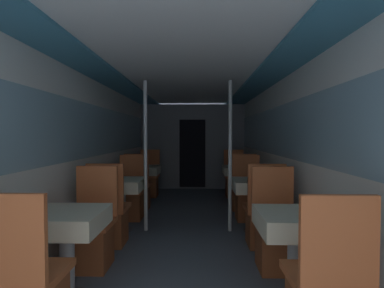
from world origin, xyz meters
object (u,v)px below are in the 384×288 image
chair_left_near_1 (110,220)px  chair_right_far_2 (234,182)px  dining_table_left_2 (144,172)px  dining_table_left_1 (121,188)px  chair_right_near_2 (242,193)px  dining_table_right_0 (295,228)px  dining_table_right_2 (238,173)px  chair_left_far_1 (131,200)px  chair_left_near_2 (138,192)px  support_pole_left_1 (146,156)px  dining_table_left_0 (67,226)px  chair_left_far_0 (92,237)px  chair_right_near_1 (263,221)px  chair_left_far_2 (149,182)px  chair_right_far_0 (276,238)px  support_pole_right_1 (230,156)px  chair_right_far_1 (248,200)px  dining_table_right_1 (255,189)px

chair_left_near_1 → chair_right_far_2: bearing=57.2°
dining_table_left_2 → chair_right_far_2: bearing=17.1°
dining_table_left_1 → dining_table_left_2: size_ratio=1.00×
dining_table_left_1 → chair_right_near_2: chair_right_near_2 is taller
dining_table_right_0 → dining_table_right_2: same height
dining_table_left_1 → chair_left_far_1: (0.00, 0.57, -0.29)m
chair_left_far_1 → chair_left_near_2: 0.60m
support_pole_left_1 → dining_table_left_0: bearing=-101.0°
dining_table_left_0 → chair_left_far_0: bearing=90.0°
chair_left_far_0 → support_pole_left_1: (0.34, 1.17, 0.74)m
chair_right_near_1 → chair_right_near_2: (0.00, 1.74, 0.00)m
chair_left_far_2 → chair_right_far_0: same height
chair_right_near_1 → support_pole_right_1: size_ratio=0.48×
chair_left_far_1 → dining_table_right_0: (1.85, -2.31, 0.29)m
chair_left_far_1 → chair_right_far_2: 2.54m
chair_right_far_0 → chair_right_far_1: (0.00, 1.74, 0.00)m
dining_table_left_0 → chair_right_far_1: 2.97m
dining_table_left_1 → dining_table_right_1: same height
dining_table_right_0 → chair_left_far_2: bearing=114.6°
dining_table_left_2 → chair_right_near_1: (1.85, -2.31, -0.29)m
dining_table_right_1 → chair_right_far_1: (-0.00, 0.57, -0.29)m
chair_right_far_0 → dining_table_left_1: bearing=-32.3°
chair_left_near_1 → chair_right_near_2: same height
dining_table_left_2 → chair_right_near_1: size_ratio=0.71×
support_pole_left_1 → dining_table_right_0: support_pole_left_1 is taller
chair_left_far_0 → chair_left_near_1: bearing=-90.0°
chair_left_far_2 → dining_table_right_0: (1.85, -4.05, 0.29)m
chair_left_near_2 → dining_table_left_0: bearing=-90.0°
chair_left_far_1 → dining_table_right_0: 2.97m
dining_table_left_1 → dining_table_right_1: (1.85, 0.00, 0.00)m
chair_right_far_1 → chair_left_near_1: bearing=31.5°
chair_left_far_1 → chair_right_far_1: 1.85m
support_pole_left_1 → chair_right_far_2: 2.86m
chair_left_far_0 → chair_right_far_2: size_ratio=1.00×
dining_table_left_2 → dining_table_right_0: bearing=-61.9°
chair_left_near_2 → chair_right_near_1: (1.85, -1.74, 0.00)m
dining_table_left_2 → chair_left_far_0: bearing=-90.0°
dining_table_left_1 → chair_right_far_1: chair_right_far_1 is taller
chair_left_far_1 → dining_table_right_2: 2.21m
chair_left_near_1 → support_pole_left_1: (0.34, 0.57, 0.74)m
chair_left_far_1 → dining_table_left_0: bearing=90.0°
dining_table_left_0 → support_pole_right_1: 2.35m
support_pole_right_1 → dining_table_right_2: (0.34, 1.74, -0.45)m
chair_right_far_1 → chair_right_far_2: bearing=-90.0°
chair_right_near_1 → dining_table_right_2: size_ratio=1.41×
support_pole_left_1 → chair_right_near_1: size_ratio=2.07×
chair_right_far_1 → support_pole_right_1: 0.99m
chair_left_far_0 → dining_table_right_0: bearing=162.9°
chair_left_far_0 → support_pole_left_1: size_ratio=0.48×
support_pole_right_1 → chair_right_far_2: (0.34, 2.31, -0.74)m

